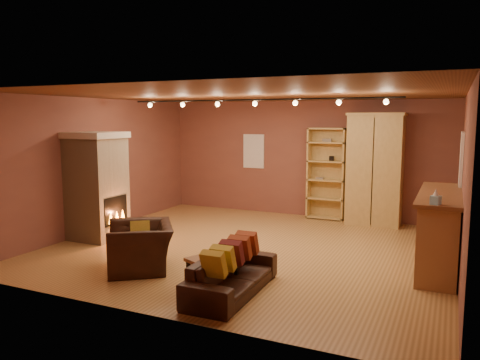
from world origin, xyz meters
The scene contains 16 objects.
floor centered at (0.00, 0.00, 0.00)m, with size 7.00×7.00×0.00m, color olive.
ceiling centered at (0.00, 0.00, 2.80)m, with size 7.00×7.00×0.00m, color brown.
back_wall centered at (0.00, 3.25, 1.40)m, with size 7.00×0.02×2.80m, color brown.
left_wall centered at (-3.50, 0.00, 1.40)m, with size 0.02×6.50×2.80m, color brown.
right_wall centered at (3.50, 0.00, 1.40)m, with size 0.02×6.50×2.80m, color brown.
fireplace centered at (-3.04, -0.60, 1.06)m, with size 1.01×0.98×2.12m.
back_window centered at (-1.30, 3.23, 1.55)m, with size 0.56×0.04×0.86m, color silver.
bookcase centered at (0.63, 3.14, 1.10)m, with size 0.89×0.34×2.16m.
armoire centered at (1.76, 2.93, 1.26)m, with size 1.23×0.70×2.50m.
bar_counter centered at (3.20, 0.23, 0.62)m, with size 0.67×2.54×1.22m.
tissue_box centered at (3.15, -0.90, 1.31)m, with size 0.17×0.17×0.23m.
right_window centered at (3.47, 1.40, 1.65)m, with size 0.05×0.90×1.00m, color silver.
loveseat centered at (0.67, -2.17, 0.37)m, with size 0.56×1.80×0.75m.
armchair centered at (-1.10, -1.83, 0.49)m, with size 1.26×1.33×0.98m.
coffee_table centered at (0.34, -2.13, 0.37)m, with size 0.76×0.76×0.44m.
track_rail centered at (0.00, 0.20, 2.68)m, with size 5.20×0.09×0.13m.
Camera 1 is at (3.34, -7.74, 2.39)m, focal length 35.00 mm.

